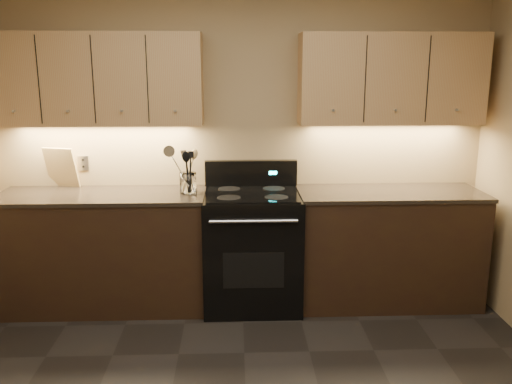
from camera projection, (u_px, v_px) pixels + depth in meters
wall_back at (241, 141)px, 4.46m from camera, size 4.00×0.04×2.60m
counter_left at (105, 250)px, 4.32m from camera, size 1.62×0.62×0.93m
counter_right at (387, 247)px, 4.41m from camera, size 1.46×0.62×0.93m
stove at (252, 248)px, 4.34m from camera, size 0.76×0.68×1.14m
upper_cab_left at (98, 79)px, 4.16m from camera, size 1.60×0.30×0.70m
upper_cab_right at (391, 79)px, 4.25m from camera, size 1.44×0.30×0.70m
outlet_plate at (83, 163)px, 4.45m from camera, size 0.08×0.01×0.12m
utensil_crock at (188, 183)px, 4.23m from camera, size 0.17×0.17×0.16m
cutting_board at (61, 167)px, 4.40m from camera, size 0.29×0.18×0.33m
wooden_spoon at (183, 170)px, 4.19m from camera, size 0.15×0.14×0.34m
black_spoon at (188, 171)px, 4.21m from camera, size 0.07×0.11×0.32m
black_turner at (189, 171)px, 4.18m from camera, size 0.11×0.13×0.34m
steel_spatula at (192, 169)px, 4.21m from camera, size 0.17×0.13×0.36m
steel_skimmer at (191, 167)px, 4.18m from camera, size 0.26×0.15×0.39m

